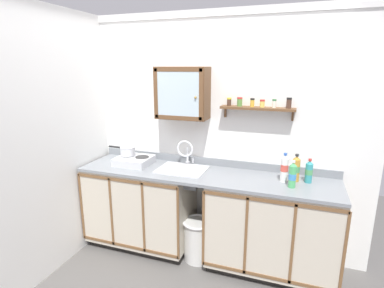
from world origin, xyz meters
The scene contains 17 objects.
floor centered at (0.00, 0.00, 0.00)m, with size 5.64×5.64×0.00m, color #565451.
back_wall centered at (0.00, 0.70, 1.28)m, with size 3.24×0.07×2.54m.
side_wall_left centered at (-1.35, -0.26, 1.27)m, with size 0.05×3.47×2.54m, color white.
lower_cabinet_run centered at (-0.73, 0.38, 0.46)m, with size 1.16×0.59×0.91m.
lower_cabinet_run_right centered at (0.70, 0.38, 0.46)m, with size 1.23×0.59×0.91m.
countertop centered at (0.00, 0.38, 0.93)m, with size 2.60×0.61×0.03m, color gray.
backsplash centered at (0.00, 0.66, 0.98)m, with size 2.60×0.02×0.08m, color gray.
sink centered at (-0.24, 0.42, 0.92)m, with size 0.49×0.44×0.42m.
hot_plate_stove centered at (-0.81, 0.40, 0.99)m, with size 0.37×0.34×0.09m.
saucepan centered at (-0.90, 0.43, 1.08)m, with size 0.33×0.16×0.10m.
bottle_soda_green_0 centered at (0.85, 0.29, 1.06)m, with size 0.07×0.07×0.25m.
bottle_opaque_white_1 centered at (0.77, 0.42, 1.07)m, with size 0.07×0.07×0.28m.
bottle_detergent_teal_2 centered at (0.99, 0.47, 1.05)m, with size 0.07×0.07×0.23m.
bottle_juice_amber_3 centered at (0.87, 0.47, 1.07)m, with size 0.07×0.07×0.26m.
wall_cabinet centered at (-0.29, 0.55, 1.72)m, with size 0.54×0.27×0.53m.
spice_shelf centered at (0.47, 0.60, 1.61)m, with size 0.72×0.14×0.22m.
trash_bin centered at (-0.03, 0.32, 0.23)m, with size 0.32×0.32×0.45m.
Camera 1 is at (0.86, -2.38, 1.98)m, focal length 28.41 mm.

